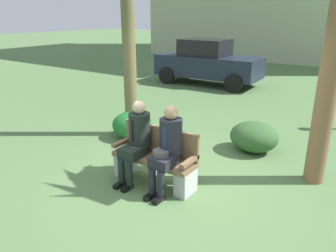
% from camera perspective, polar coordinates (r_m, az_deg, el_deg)
% --- Properties ---
extents(ground_plane, '(80.00, 80.00, 0.00)m').
position_cam_1_polar(ground_plane, '(5.34, 0.90, -9.72)').
color(ground_plane, '#517443').
extents(park_bench, '(1.39, 0.44, 0.90)m').
position_cam_1_polar(park_bench, '(5.17, -2.20, -5.80)').
color(park_bench, brown).
rests_on(park_bench, ground).
extents(seated_man_left, '(0.34, 0.72, 1.31)m').
position_cam_1_polar(seated_man_left, '(5.12, -5.59, -2.06)').
color(seated_man_left, '#1E2823').
rests_on(seated_man_left, ground).
extents(seated_man_right, '(0.34, 0.72, 1.33)m').
position_cam_1_polar(seated_man_right, '(4.78, -0.11, -3.50)').
color(seated_man_right, '#23232D').
rests_on(seated_man_right, ground).
extents(shrub_near_bench, '(0.92, 0.84, 0.57)m').
position_cam_1_polar(shrub_near_bench, '(7.08, -6.22, 0.18)').
color(shrub_near_bench, '#1D692A').
rests_on(shrub_near_bench, ground).
extents(shrub_mid_lawn, '(0.94, 0.86, 0.59)m').
position_cam_1_polar(shrub_mid_lawn, '(6.57, 14.89, -1.83)').
color(shrub_mid_lawn, '#32592C').
rests_on(shrub_mid_lawn, ground).
extents(parked_car_near, '(3.94, 1.79, 1.68)m').
position_cam_1_polar(parked_car_near, '(12.53, 6.95, 11.09)').
color(parked_car_near, '#1E2338').
rests_on(parked_car_near, ground).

